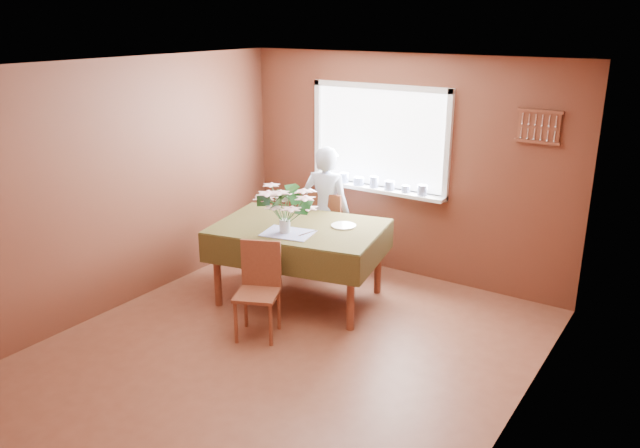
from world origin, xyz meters
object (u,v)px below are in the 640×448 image
Objects in this scene: seated_woman at (326,211)px; flower_bouquet at (284,203)px; dining_table at (299,235)px; chair_far at (329,228)px; chair_near at (259,284)px.

seated_woman is 2.72× the size of flower_bouquet.
dining_table is 1.26× the size of seated_woman.
flower_bouquet reaches higher than chair_far.
dining_table is 3.42× the size of flower_bouquet.
dining_table is 0.49m from flower_bouquet.
chair_near is at bearing 86.52° from seated_woman.
flower_bouquet is at bearing -98.19° from dining_table.
dining_table is 0.85m from chair_near.
dining_table is at bearing 96.98° from chair_far.
dining_table is at bearing 93.58° from flower_bouquet.
dining_table is at bearing 88.48° from seated_woman.
chair_far is at bearing 75.78° from chair_near.
seated_woman is (-0.16, 0.77, 0.03)m from dining_table.
seated_woman reaches higher than chair_far.
chair_far is 1.66m from chair_near.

